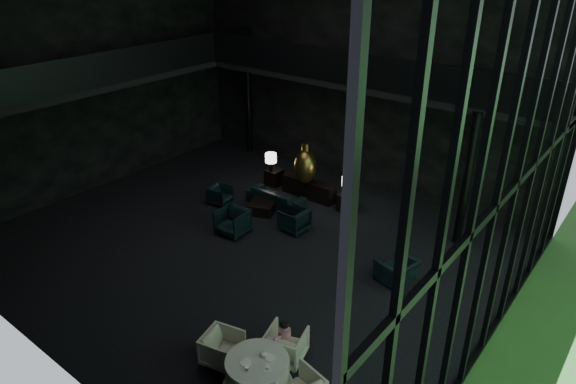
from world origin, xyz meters
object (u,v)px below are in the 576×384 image
Objects in this scene: table_lamp_left at (271,159)px; dining_chair_north at (286,343)px; console at (309,188)px; lounge_armchair_east at (294,219)px; side_table_left at (274,177)px; dining_chair_west at (222,347)px; lounge_armchair_west at (220,195)px; bronze_urn at (305,166)px; window_armchair at (397,268)px; table_lamp_right at (348,182)px; coffee_table at (262,207)px; lounge_armchair_south at (232,219)px; side_table_right at (347,202)px; sofa at (276,195)px; dining_table at (258,377)px; child at (285,333)px.

dining_chair_north is (5.79, -6.44, -0.65)m from table_lamp_left.
lounge_armchair_east is (1.01, -2.14, 0.08)m from console.
dining_chair_west is at bearing -57.45° from side_table_left.
dining_chair_west is (5.27, -5.20, 0.08)m from lounge_armchair_west.
side_table_left is at bearing 170.03° from bronze_urn.
side_table_left is 6.84m from window_armchair.
console reaches higher than lounge_armchair_west.
table_lamp_right is 0.80× the size of coffee_table.
bronze_urn is 7.63m from dining_chair_north.
dining_chair_west is at bearing -52.63° from lounge_armchair_south.
table_lamp_left is 3.60m from lounge_armchair_south.
dining_chair_west is at bearing -77.91° from side_table_right.
sofa is (-2.11, -1.10, -0.67)m from table_lamp_right.
dining_chair_north is at bearing 7.11° from window_armchair.
lounge_armchair_south reaches higher than lounge_armchair_west.
child is at bearing 94.39° from dining_table.
dining_chair_north is (4.19, -6.33, -0.83)m from bronze_urn.
window_armchair is (6.32, -2.60, 0.09)m from side_table_left.
coffee_table is at bearing -61.01° from side_table_left.
side_table_left is 2.36m from lounge_armchair_west.
bronze_urn is (0.00, -0.24, 0.93)m from console.
dining_table is at bearing -52.36° from side_table_left.
sofa is (-0.51, -1.18, 0.06)m from console.
sofa is at bearing 87.64° from coffee_table.
bronze_urn is 2.28× the size of lounge_armchair_west.
side_table_right is at bearing -153.22° from sofa.
dining_chair_north reaches higher than side_table_left.
table_lamp_left is 6.81m from window_armchair.
dining_chair_west is at bearing 118.57° from sofa.
console is 2.52× the size of lounge_armchair_east.
side_table_left is at bearing 127.64° from dining_table.
dining_chair_north is (4.54, -3.12, -0.07)m from lounge_armchair_south.
coffee_table is at bearing -60.62° from dining_chair_north.
lounge_armchair_south is (-0.35, -3.21, -0.76)m from bronze_urn.
lounge_armchair_east is at bearing -54.59° from child.
dining_table is (4.28, -7.58, 0.01)m from console.
lounge_armchair_west is 3.09m from lounge_armchair_east.
table_lamp_left is at bearing -96.33° from window_armchair.
sofa is 3.15× the size of lounge_armchair_west.
dining_table is at bearing -70.33° from table_lamp_right.
coffee_table is (-5.26, 0.69, -0.20)m from window_armchair.
console is 0.96m from bronze_urn.
window_armchair is (4.72, -2.56, 0.06)m from console.
dining_chair_west reaches higher than side_table_left.
console is 7.87m from child.
dining_chair_north is at bearing -48.05° from table_lamp_left.
sofa is 2.35× the size of dining_chair_north.
coffee_table is (-2.14, -1.79, -0.87)m from table_lamp_right.
lounge_armchair_east reaches higher than side_table_right.
lounge_armchair_west is 0.80× the size of dining_chair_west.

